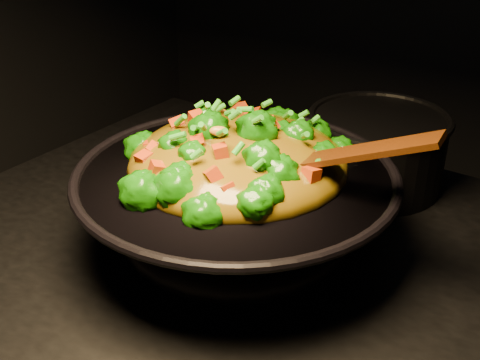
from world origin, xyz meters
The scene contains 4 objects.
wok centered at (-0.10, 0.02, 0.96)m, with size 0.44×0.44×0.12m, color black, non-canonical shape.
stir_fry centered at (-0.11, 0.04, 1.08)m, with size 0.31×0.31×0.11m, color #145A06, non-canonical shape.
spatula centered at (0.02, 0.04, 1.07)m, with size 0.29×0.04×0.01m, color #3B1704.
back_pot centered at (-0.02, 0.32, 0.97)m, with size 0.23×0.23×0.13m, color black.
Camera 1 is at (0.33, -0.59, 1.41)m, focal length 45.00 mm.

